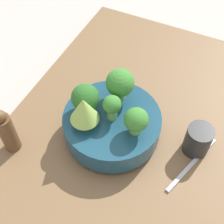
# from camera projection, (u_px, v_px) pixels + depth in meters

# --- Properties ---
(ground_plane) EXTENTS (6.00, 6.00, 0.00)m
(ground_plane) POSITION_uv_depth(u_px,v_px,m) (120.00, 148.00, 0.84)
(ground_plane) COLOR #ADA89E
(table) EXTENTS (1.05, 0.63, 0.03)m
(table) POSITION_uv_depth(u_px,v_px,m) (120.00, 145.00, 0.83)
(table) COLOR brown
(table) RESTS_ON ground_plane
(bowl) EXTENTS (0.25, 0.25, 0.08)m
(bowl) POSITION_uv_depth(u_px,v_px,m) (112.00, 125.00, 0.80)
(bowl) COLOR navy
(bowl) RESTS_ON table
(broccoli_floret_back) EXTENTS (0.07, 0.07, 0.08)m
(broccoli_floret_back) POSITION_uv_depth(u_px,v_px,m) (85.00, 98.00, 0.75)
(broccoli_floret_back) COLOR #6BA34C
(broccoli_floret_back) RESTS_ON bowl
(broccoli_floret_front) EXTENTS (0.06, 0.06, 0.07)m
(broccoli_floret_front) POSITION_uv_depth(u_px,v_px,m) (136.00, 120.00, 0.71)
(broccoli_floret_front) COLOR #6BA34C
(broccoli_floret_front) RESTS_ON bowl
(romanesco_piece_far) EXTENTS (0.07, 0.07, 0.09)m
(romanesco_piece_far) POSITION_uv_depth(u_px,v_px,m) (84.00, 110.00, 0.72)
(romanesco_piece_far) COLOR #609347
(romanesco_piece_far) RESTS_ON bowl
(broccoli_floret_right) EXTENTS (0.07, 0.07, 0.09)m
(broccoli_floret_right) POSITION_uv_depth(u_px,v_px,m) (120.00, 83.00, 0.77)
(broccoli_floret_right) COLOR #6BA34C
(broccoli_floret_right) RESTS_ON bowl
(broccoli_floret_center) EXTENTS (0.05, 0.05, 0.07)m
(broccoli_floret_center) POSITION_uv_depth(u_px,v_px,m) (112.00, 106.00, 0.74)
(broccoli_floret_center) COLOR #6BA34C
(broccoli_floret_center) RESTS_ON bowl
(cup) EXTENTS (0.07, 0.07, 0.08)m
(cup) POSITION_uv_depth(u_px,v_px,m) (198.00, 140.00, 0.77)
(cup) COLOR black
(cup) RESTS_ON table
(pepper_mill) EXTENTS (0.04, 0.04, 0.14)m
(pepper_mill) POSITION_uv_depth(u_px,v_px,m) (7.00, 131.00, 0.76)
(pepper_mill) COLOR brown
(pepper_mill) RESTS_ON table
(fork) EXTENTS (0.19, 0.07, 0.01)m
(fork) POSITION_uv_depth(u_px,v_px,m) (192.00, 164.00, 0.78)
(fork) COLOR #B2B2B7
(fork) RESTS_ON table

